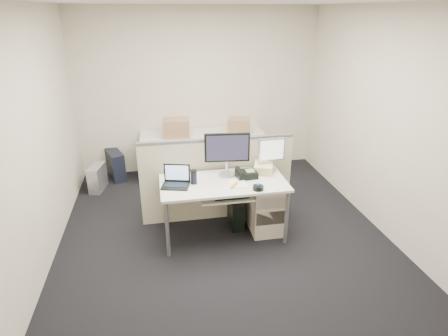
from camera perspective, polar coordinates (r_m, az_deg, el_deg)
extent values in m
cube|color=black|center=(4.81, -0.08, -10.07)|extent=(4.00, 4.50, 0.01)
cube|color=white|center=(4.03, -0.11, 24.14)|extent=(4.00, 4.50, 0.01)
cube|color=beige|center=(6.39, -3.89, 11.47)|extent=(4.00, 0.02, 2.70)
cube|color=beige|center=(2.26, 10.71, -11.67)|extent=(4.00, 0.02, 2.70)
cube|color=beige|center=(4.35, -27.03, 3.45)|extent=(0.02, 4.50, 2.70)
cube|color=beige|center=(4.98, 23.29, 6.35)|extent=(0.02, 4.50, 2.70)
cube|color=white|center=(4.46, -0.09, -2.29)|extent=(1.50, 0.75, 0.03)
cylinder|color=slate|center=(4.29, -8.62, -9.26)|extent=(0.04, 0.04, 0.70)
cylinder|color=slate|center=(4.85, -8.99, -5.21)|extent=(0.04, 0.04, 0.70)
cylinder|color=slate|center=(4.52, 9.51, -7.47)|extent=(0.04, 0.04, 0.70)
cylinder|color=slate|center=(5.06, 7.06, -3.84)|extent=(0.04, 0.04, 0.70)
cube|color=white|center=(4.34, 0.35, -4.42)|extent=(0.62, 0.32, 0.02)
cube|color=beige|center=(4.80, 6.30, -5.72)|extent=(0.40, 0.55, 0.65)
cube|color=beige|center=(4.93, -1.04, -1.85)|extent=(2.00, 0.06, 1.10)
cube|color=beige|center=(6.36, -3.30, 2.12)|extent=(2.00, 0.60, 0.72)
cube|color=black|center=(4.52, 0.46, 2.04)|extent=(0.56, 0.26, 0.55)
cube|color=#B7B7BC|center=(4.72, 7.19, 1.98)|extent=(0.35, 0.19, 0.42)
cube|color=black|center=(4.33, -7.45, -1.41)|extent=(0.36, 0.30, 0.23)
cylinder|color=black|center=(4.27, 5.23, -3.01)|extent=(0.13, 0.13, 0.05)
cube|color=black|center=(4.57, 3.43, -0.95)|extent=(0.26, 0.22, 0.08)
cube|color=white|center=(4.41, 2.02, -2.33)|extent=(0.21, 0.26, 0.01)
cube|color=gold|center=(4.48, 2.17, -1.87)|extent=(0.07, 0.07, 0.01)
cylinder|color=black|center=(4.39, -4.63, -1.43)|extent=(0.09, 0.09, 0.16)
ellipsoid|color=gold|center=(4.33, 1.57, -2.61)|extent=(0.15, 0.16, 0.04)
cube|color=black|center=(4.65, 0.67, -0.92)|extent=(0.06, 0.10, 0.01)
cube|color=#DDCB87|center=(4.73, 6.02, 0.02)|extent=(0.30, 0.34, 0.11)
cube|color=black|center=(4.31, 1.11, -4.34)|extent=(0.40, 0.15, 0.02)
cube|color=black|center=(4.91, 1.79, -6.72)|extent=(0.17, 0.40, 0.37)
cube|color=black|center=(6.49, -16.18, 0.45)|extent=(0.35, 0.54, 0.46)
cube|color=#B7B7BC|center=(6.17, -18.73, -1.41)|extent=(0.26, 0.45, 0.40)
cube|color=#96744A|center=(6.04, -7.27, 5.99)|extent=(0.43, 0.33, 0.30)
cube|color=#96744A|center=(6.19, 2.30, 6.36)|extent=(0.42, 0.37, 0.26)
cube|color=maroon|center=(6.06, -8.47, 5.91)|extent=(0.15, 0.32, 0.29)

